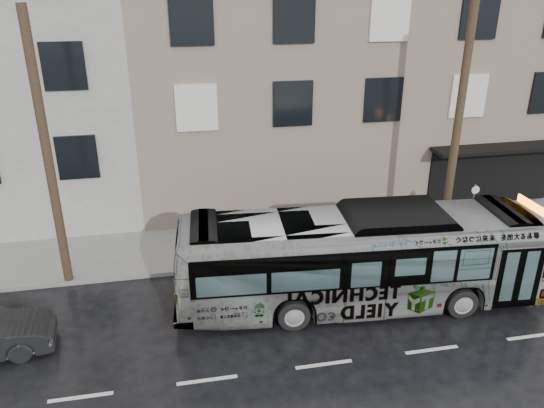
# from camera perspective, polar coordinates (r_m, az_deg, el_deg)

# --- Properties ---
(ground) EXTENTS (120.00, 120.00, 0.00)m
(ground) POSITION_cam_1_polar(r_m,az_deg,el_deg) (17.19, 3.20, -11.59)
(ground) COLOR black
(ground) RESTS_ON ground
(sidewalk) EXTENTS (90.00, 3.60, 0.15)m
(sidewalk) POSITION_cam_1_polar(r_m,az_deg,el_deg) (21.25, -0.03, -4.04)
(sidewalk) COLOR gray
(sidewalk) RESTS_ON ground
(building_taupe) EXTENTS (20.00, 12.00, 11.00)m
(building_taupe) POSITION_cam_1_polar(r_m,az_deg,el_deg) (28.07, 7.14, 14.18)
(building_taupe) COLOR gray
(building_taupe) RESTS_ON ground
(utility_pole_front) EXTENTS (0.30, 0.30, 9.00)m
(utility_pole_front) POSITION_cam_1_polar(r_m,az_deg,el_deg) (20.42, 19.25, 7.29)
(utility_pole_front) COLOR #483724
(utility_pole_front) RESTS_ON sidewalk
(utility_pole_rear) EXTENTS (0.30, 0.30, 9.00)m
(utility_pole_rear) POSITION_cam_1_polar(r_m,az_deg,el_deg) (18.12, -23.00, 4.82)
(utility_pole_rear) COLOR #483724
(utility_pole_rear) RESTS_ON sidewalk
(sign_post) EXTENTS (0.06, 0.06, 2.40)m
(sign_post) POSITION_cam_1_polar(r_m,az_deg,el_deg) (22.03, 20.62, -0.94)
(sign_post) COLOR slate
(sign_post) RESTS_ON sidewalk
(bus) EXTENTS (11.73, 3.54, 3.22)m
(bus) POSITION_cam_1_polar(r_m,az_deg,el_deg) (17.04, 9.23, -5.84)
(bus) COLOR #B2B2B2
(bus) RESTS_ON ground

